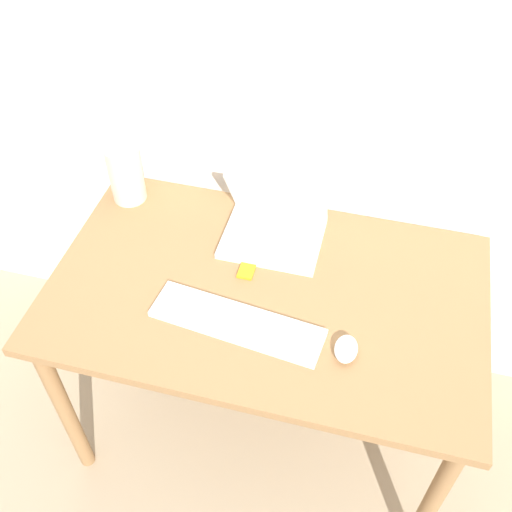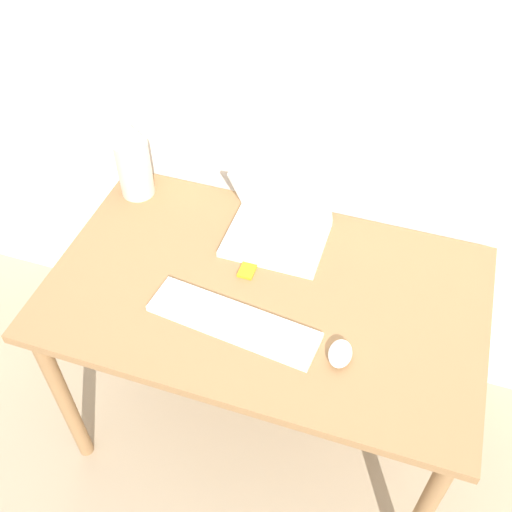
% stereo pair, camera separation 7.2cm
% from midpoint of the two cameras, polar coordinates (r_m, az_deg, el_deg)
% --- Properties ---
extents(wall_back, '(6.00, 0.05, 2.50)m').
position_cam_midpoint_polar(wall_back, '(1.73, 7.03, 18.71)').
color(wall_back, silver).
rests_on(wall_back, ground_plane).
extents(desk, '(1.24, 0.75, 0.75)m').
position_cam_midpoint_polar(desk, '(1.78, 2.02, -5.10)').
color(desk, olive).
rests_on(desk, ground_plane).
extents(laptop, '(0.30, 0.24, 0.23)m').
position_cam_midpoint_polar(laptop, '(1.82, 3.27, 2.97)').
color(laptop, white).
rests_on(laptop, desk).
extents(keyboard, '(0.49, 0.18, 0.02)m').
position_cam_midpoint_polar(keyboard, '(1.62, -0.90, -6.29)').
color(keyboard, white).
rests_on(keyboard, desk).
extents(mouse, '(0.06, 0.09, 0.04)m').
position_cam_midpoint_polar(mouse, '(1.57, 9.34, -9.19)').
color(mouse, white).
rests_on(mouse, desk).
extents(vase, '(0.11, 0.11, 0.28)m').
position_cam_midpoint_polar(vase, '(1.95, -10.64, 9.09)').
color(vase, beige).
rests_on(vase, desk).
extents(mp3_player, '(0.04, 0.06, 0.01)m').
position_cam_midpoint_polar(mp3_player, '(1.75, 0.32, -1.45)').
color(mp3_player, orange).
rests_on(mp3_player, desk).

